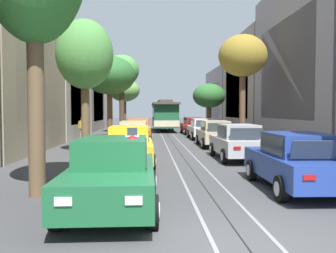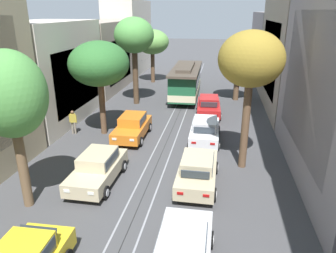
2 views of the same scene
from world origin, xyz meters
name	(u,v)px [view 1 (image 1 of 2)]	position (x,y,z in m)	size (l,w,h in m)	color
ground_plane	(171,140)	(0.00, 20.87, 0.00)	(160.00, 160.00, 0.00)	#424244
trolley_track_rails	(168,137)	(0.00, 24.08, 0.00)	(1.14, 60.16, 0.01)	gray
building_facade_left	(41,79)	(-9.87, 21.97, 4.62)	(5.84, 51.86, 10.59)	gray
building_facade_right	(286,78)	(9.59, 23.02, 4.84)	(5.03, 51.86, 10.94)	gray
parked_car_green_near_left	(113,173)	(-2.39, 2.31, 0.80)	(2.01, 4.37, 1.58)	#1E6038
parked_car_yellow_second_left	(129,146)	(-2.37, 8.34, 0.80)	(2.06, 4.39, 1.58)	gold
parked_car_beige_mid_left	(134,134)	(-2.51, 15.19, 0.80)	(2.04, 4.38, 1.58)	#C1B28E
parked_car_orange_fourth_left	(139,129)	(-2.41, 21.26, 0.80)	(2.02, 4.37, 1.58)	orange
parked_car_blue_near_right	(296,161)	(2.49, 3.98, 0.80)	(2.06, 4.39, 1.58)	#233D93
parked_car_silver_second_right	(238,142)	(2.36, 10.02, 0.80)	(2.01, 4.37, 1.58)	#B7B7BC
parked_car_beige_mid_right	(215,133)	(2.40, 15.74, 0.80)	(2.03, 4.37, 1.58)	#C1B28E
parked_car_white_fourth_right	(202,129)	(2.45, 21.40, 0.80)	(2.03, 4.37, 1.58)	silver
parked_car_red_fifth_right	(193,126)	(2.45, 27.08, 0.80)	(2.15, 4.42, 1.58)	red
street_tree_kerb_left_second	(85,56)	(-4.87, 12.80, 5.00)	(2.90, 2.84, 6.84)	brown
street_tree_kerb_left_mid	(110,76)	(-4.62, 21.74, 4.85)	(3.93, 4.31, 6.36)	brown
street_tree_kerb_left_fourth	(122,72)	(-4.32, 29.51, 6.02)	(3.45, 3.74, 7.67)	#4C3826
street_tree_kerb_left_far	(124,91)	(-4.73, 38.89, 4.66)	(3.83, 3.74, 6.12)	brown
street_tree_kerb_right_second	(243,57)	(4.71, 18.15, 5.80)	(3.28, 2.89, 7.32)	brown
street_tree_kerb_right_mid	(209,96)	(4.83, 32.33, 3.74)	(3.52, 3.34, 5.11)	brown
cable_car_trolley	(165,116)	(0.00, 31.93, 1.66)	(2.69, 9.16, 3.28)	#1E5B38
motorcycle_with_rider	(133,166)	(-1.95, 2.42, 0.94)	(0.53, 1.87, 1.79)	black
pedestrian_on_left_pavement	(82,127)	(-6.66, 21.29, 0.96)	(0.55, 0.36, 1.69)	slate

